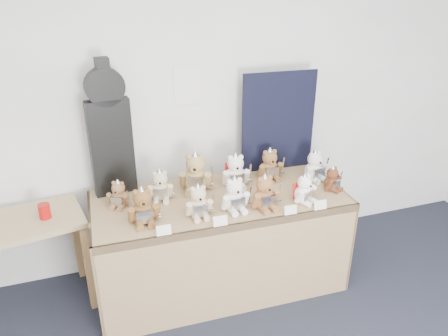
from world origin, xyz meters
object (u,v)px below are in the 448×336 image
object	(u,v)px
red_cup	(45,211)
teddy_back_centre_left	(196,174)
teddy_front_left	(199,203)
teddy_front_far_right	(304,190)
side_table	(17,238)
teddy_front_end	(332,180)
display_table	(223,222)
teddy_back_left	(160,187)
teddy_front_right	(265,194)
teddy_front_centre	(235,196)
teddy_back_centre_right	(236,172)
guitar_case	(110,131)
teddy_back_far_left	(119,195)
teddy_back_right	(270,165)
teddy_back_end	(315,167)
teddy_front_far_left	(143,208)

from	to	relation	value
red_cup	teddy_back_centre_left	distance (m)	1.13
teddy_front_left	teddy_front_far_right	distance (m)	0.80
side_table	teddy_front_end	distance (m)	2.39
teddy_front_far_right	teddy_back_centre_left	world-z (taller)	teddy_back_centre_left
display_table	teddy_back_left	size ratio (longest dim) A/B	7.34
teddy_front_left	teddy_front_right	bearing A→B (deg)	-4.49
display_table	teddy_front_end	distance (m)	0.92
red_cup	teddy_front_right	distance (m)	1.58
teddy_front_centre	teddy_front_end	bearing A→B (deg)	0.51
side_table	teddy_back_centre_right	xyz separation A→B (m)	(1.66, -0.03, 0.28)
guitar_case	teddy_front_end	size ratio (longest dim) A/B	4.80
side_table	display_table	bearing A→B (deg)	-19.91
teddy_front_end	teddy_back_far_left	world-z (taller)	teddy_back_far_left
red_cup	teddy_back_centre_right	xyz separation A→B (m)	(1.44, -0.03, 0.10)
guitar_case	teddy_front_centre	xyz separation A→B (m)	(0.78, -0.56, -0.39)
teddy_back_right	teddy_back_centre_right	bearing A→B (deg)	-171.87
display_table	red_cup	bearing A→B (deg)	170.30
side_table	teddy_front_right	world-z (taller)	teddy_front_right
teddy_back_right	teddy_back_end	size ratio (longest dim) A/B	1.03
teddy_front_centre	teddy_back_centre_left	size ratio (longest dim) A/B	0.82
side_table	red_cup	size ratio (longest dim) A/B	9.11
teddy_back_centre_left	teddy_back_far_left	bearing A→B (deg)	-154.16
guitar_case	teddy_front_right	size ratio (longest dim) A/B	3.59
teddy_back_end	teddy_front_right	bearing A→B (deg)	-164.02
teddy_front_left	teddy_back_centre_left	world-z (taller)	teddy_back_centre_left
teddy_front_far_right	teddy_back_far_left	bearing A→B (deg)	143.55
teddy_front_far_left	teddy_back_right	distance (m)	1.16
side_table	teddy_back_end	bearing A→B (deg)	-13.10
teddy_front_far_left	teddy_front_right	xyz separation A→B (m)	(0.87, -0.08, -0.00)
teddy_front_end	teddy_back_centre_right	xyz separation A→B (m)	(-0.70, 0.31, 0.03)
teddy_back_end	red_cup	bearing A→B (deg)	164.92
display_table	teddy_front_right	world-z (taller)	teddy_front_right
teddy_back_centre_right	teddy_back_right	xyz separation A→B (m)	(0.31, 0.04, -0.01)
display_table	red_cup	xyz separation A→B (m)	(-1.26, 0.25, 0.19)
teddy_front_far_left	teddy_front_left	world-z (taller)	teddy_front_far_left
guitar_case	red_cup	distance (m)	0.74
teddy_front_end	teddy_back_right	world-z (taller)	teddy_back_right
teddy_front_end	teddy_front_right	bearing A→B (deg)	163.57
teddy_front_end	teddy_back_far_left	size ratio (longest dim) A/B	0.95
side_table	teddy_back_far_left	world-z (taller)	teddy_back_far_left
teddy_front_far_left	teddy_back_left	size ratio (longest dim) A/B	1.10
teddy_back_left	teddy_back_centre_right	world-z (taller)	teddy_back_centre_right
red_cup	guitar_case	bearing A→B (deg)	18.23
teddy_back_centre_right	teddy_back_far_left	distance (m)	0.92
guitar_case	teddy_back_right	bearing A→B (deg)	-14.87
teddy_front_left	teddy_back_centre_left	size ratio (longest dim) A/B	0.77
teddy_front_left	teddy_front_far_right	size ratio (longest dim) A/B	1.08
display_table	teddy_front_centre	world-z (taller)	teddy_front_centre
teddy_back_centre_right	teddy_front_end	bearing A→B (deg)	-14.94
teddy_back_right	teddy_back_far_left	world-z (taller)	teddy_back_right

